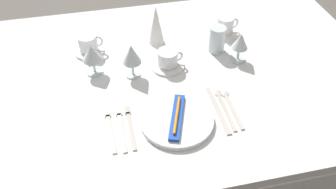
% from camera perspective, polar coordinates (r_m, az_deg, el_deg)
% --- Properties ---
extents(ground_plane, '(6.00, 6.00, 0.00)m').
position_cam_1_polar(ground_plane, '(1.98, -0.78, -13.24)').
color(ground_plane, slate).
extents(dining_table, '(1.80, 1.11, 0.74)m').
position_cam_1_polar(dining_table, '(1.48, -1.02, 0.91)').
color(dining_table, white).
rests_on(dining_table, ground).
extents(dinner_plate, '(0.26, 0.26, 0.02)m').
position_cam_1_polar(dinner_plate, '(1.23, 1.20, -4.13)').
color(dinner_plate, white).
rests_on(dinner_plate, dining_table).
extents(toothbrush_package, '(0.10, 0.21, 0.02)m').
position_cam_1_polar(toothbrush_package, '(1.22, 1.21, -3.60)').
color(toothbrush_package, blue).
rests_on(toothbrush_package, dinner_plate).
extents(fork_outer, '(0.02, 0.20, 0.00)m').
position_cam_1_polar(fork_outer, '(1.23, -6.10, -4.86)').
color(fork_outer, beige).
rests_on(fork_outer, dining_table).
extents(fork_inner, '(0.02, 0.21, 0.00)m').
position_cam_1_polar(fork_inner, '(1.23, -7.53, -5.11)').
color(fork_inner, beige).
rests_on(fork_inner, dining_table).
extents(fork_salad, '(0.03, 0.21, 0.00)m').
position_cam_1_polar(fork_salad, '(1.23, -9.29, -5.28)').
color(fork_salad, beige).
rests_on(fork_salad, dining_table).
extents(dinner_knife, '(0.02, 0.24, 0.00)m').
position_cam_1_polar(dinner_knife, '(1.28, 8.07, -2.63)').
color(dinner_knife, beige).
rests_on(dinner_knife, dining_table).
extents(spoon_soup, '(0.03, 0.22, 0.01)m').
position_cam_1_polar(spoon_soup, '(1.31, 8.77, -1.51)').
color(spoon_soup, beige).
rests_on(spoon_soup, dining_table).
extents(spoon_dessert, '(0.03, 0.20, 0.01)m').
position_cam_1_polar(spoon_dessert, '(1.31, 9.90, -1.48)').
color(spoon_dessert, beige).
rests_on(spoon_dessert, dining_table).
extents(saucer_left, '(0.14, 0.14, 0.01)m').
position_cam_1_polar(saucer_left, '(1.67, 9.01, 9.74)').
color(saucer_left, white).
rests_on(saucer_left, dining_table).
extents(coffee_cup_left, '(0.10, 0.07, 0.07)m').
position_cam_1_polar(coffee_cup_left, '(1.65, 9.24, 10.97)').
color(coffee_cup_left, white).
rests_on(coffee_cup_left, saucer_left).
extents(saucer_right, '(0.13, 0.13, 0.01)m').
position_cam_1_polar(saucer_right, '(1.57, -12.46, 6.77)').
color(saucer_right, white).
rests_on(saucer_right, dining_table).
extents(coffee_cup_right, '(0.10, 0.08, 0.07)m').
position_cam_1_polar(coffee_cup_right, '(1.55, -12.62, 8.02)').
color(coffee_cup_right, white).
rests_on(coffee_cup_right, saucer_right).
extents(saucer_far, '(0.14, 0.14, 0.01)m').
position_cam_1_polar(saucer_far, '(1.46, -0.05, 4.68)').
color(saucer_far, white).
rests_on(saucer_far, dining_table).
extents(coffee_cup_far, '(0.10, 0.08, 0.07)m').
position_cam_1_polar(coffee_cup_far, '(1.43, 0.01, 5.86)').
color(coffee_cup_far, white).
rests_on(coffee_cup_far, saucer_far).
extents(wine_glass_centre, '(0.07, 0.07, 0.14)m').
position_cam_1_polar(wine_glass_centre, '(1.36, -5.86, 6.29)').
color(wine_glass_centre, silver).
rests_on(wine_glass_centre, dining_table).
extents(wine_glass_left, '(0.07, 0.07, 0.13)m').
position_cam_1_polar(wine_glass_left, '(1.47, 11.49, 8.13)').
color(wine_glass_left, silver).
rests_on(wine_glass_left, dining_table).
extents(wine_glass_right, '(0.08, 0.08, 0.13)m').
position_cam_1_polar(wine_glass_right, '(1.41, -12.10, 6.32)').
color(wine_glass_right, silver).
rests_on(wine_glass_right, dining_table).
extents(drink_tumbler, '(0.07, 0.07, 0.11)m').
position_cam_1_polar(drink_tumbler, '(1.53, 7.86, 8.75)').
color(drink_tumbler, silver).
rests_on(drink_tumbler, dining_table).
extents(napkin_folded, '(0.07, 0.07, 0.18)m').
position_cam_1_polar(napkin_folded, '(1.55, -1.92, 11.08)').
color(napkin_folded, white).
rests_on(napkin_folded, dining_table).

